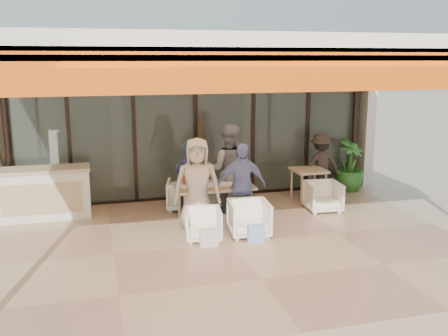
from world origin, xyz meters
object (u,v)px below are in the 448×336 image
Objects in this scene: chair_far_left at (184,193)px; standing_woman at (321,165)px; diner_grey at (228,169)px; diner_cream at (197,185)px; chair_near_right at (249,217)px; side_chair at (323,195)px; chair_near_left at (203,223)px; host_counter at (43,193)px; chair_far_right at (222,190)px; potted_palm at (350,165)px; diner_navy at (188,180)px; dining_table at (213,188)px; side_table at (309,174)px; diner_periwinkle at (241,186)px.

standing_woman is (3.24, 0.22, 0.38)m from chair_far_left.
diner_cream is (-0.84, -0.90, -0.05)m from diner_grey.
chair_near_right is 1.03× the size of side_chair.
chair_near_left is 0.43× the size of standing_woman.
chair_far_right is at bearing -1.15° from host_counter.
chair_far_right is at bearing -72.45° from diner_grey.
diner_grey is 2.52m from standing_woman.
chair_far_right is 0.57× the size of potted_palm.
chair_far_right is at bearing -159.04° from diner_navy.
diner_navy reaches higher than chair_far_left.
diner_cream is at bearing -132.26° from dining_table.
standing_woman is at bearing -161.21° from chair_far_right.
diner_navy reaches higher than side_chair.
standing_woman reaches higher than side_table.
diner_periwinkle reaches higher than chair_near_left.
diner_periwinkle reaches higher than standing_woman.
chair_near_left is at bearing -113.43° from dining_table.
chair_near_right is at bearing -137.90° from side_table.
standing_woman is at bearing -177.24° from diner_navy.
potted_palm reaches higher than dining_table.
chair_near_right reaches higher than chair_near_left.
host_counter is 1.06× the size of diner_cream.
potted_palm is (3.27, 0.45, 0.27)m from chair_far_right.
side_table is at bearing 47.45° from chair_near_right.
chair_far_right is at bearing 4.64° from standing_woman.
diner_cream reaches higher than standing_woman.
diner_grey is at bearing -8.93° from host_counter.
dining_table is at bearing 63.76° from diner_grey.
dining_table is 0.66m from diner_grey.
diner_periwinkle is (0.84, 0.50, 0.49)m from chair_near_left.
diner_cream is 1.08× the size of diner_periwinkle.
diner_periwinkle reaches higher than dining_table.
potted_palm is (4.11, 2.35, 0.31)m from chair_near_left.
host_counter is 1.23× the size of dining_table.
chair_far_left is at bearing 13.49° from chair_far_right.
diner_navy is at bearing 177.56° from side_chair.
side_chair is (2.79, -0.39, -0.41)m from diner_navy.
dining_table is 0.61m from diner_navy.
diner_grey reaches higher than potted_palm.
diner_cream is 0.84m from diner_periwinkle.
chair_far_left is 0.64m from diner_navy.
chair_far_right reaches higher than chair_near_left.
standing_woman reaches higher than side_chair.
diner_cream is 3.63m from standing_woman.
chair_far_left is at bearing -173.81° from potted_palm.
dining_table is at bearing 123.21° from diner_navy.
dining_table is at bearing -159.41° from potted_palm.
chair_near_right is 0.39× the size of diner_grey.
diner_periwinkle reaches higher than potted_palm.
diner_navy is 4.22m from potted_palm.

